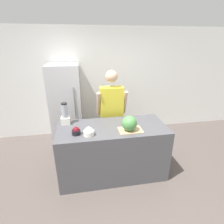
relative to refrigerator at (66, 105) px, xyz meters
The scene contains 10 objects.
ground_plane 2.12m from the refrigerator, 63.93° to the right, with size 14.00×14.00×0.00m, color #564C47.
wall_back 1.02m from the refrigerator, 26.40° to the left, with size 8.00×0.06×2.60m.
counter_island 1.62m from the refrigerator, 57.42° to the right, with size 1.82×0.81×0.93m.
refrigerator is the anchor object (origin of this frame).
person 1.16m from the refrigerator, 36.16° to the right, with size 0.59×0.28×1.77m.
cutting_board 1.86m from the refrigerator, 53.61° to the right, with size 0.37×0.26×0.01m.
watermelon 1.86m from the refrigerator, 54.46° to the right, with size 0.24×0.24×0.24m.
bowl_cherries 1.50m from the refrigerator, 80.35° to the right, with size 0.13×0.13×0.13m.
bowl_cream 1.59m from the refrigerator, 73.93° to the right, with size 0.16×0.16×0.13m.
blender 1.07m from the refrigerator, 86.35° to the right, with size 0.15×0.15×0.38m.
Camera 1 is at (-0.45, -2.17, 2.24)m, focal length 28.00 mm.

